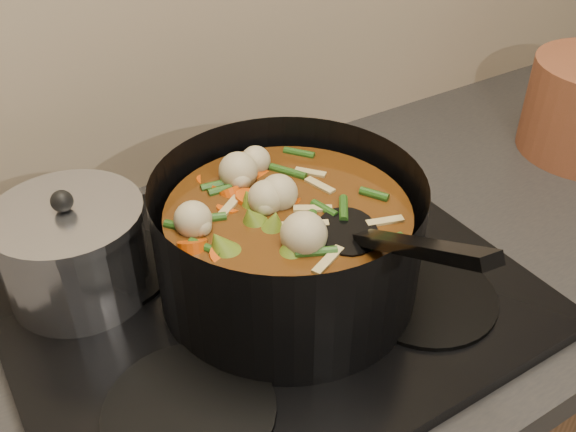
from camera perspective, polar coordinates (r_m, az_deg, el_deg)
stovetop at (r=0.83m, az=-2.46°, el=-6.46°), size 0.62×0.54×0.03m
stockpot at (r=0.77m, az=0.04°, el=-2.25°), size 0.40×0.47×0.23m
saucepan at (r=0.82m, az=-18.45°, el=-2.93°), size 0.18×0.18×0.15m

